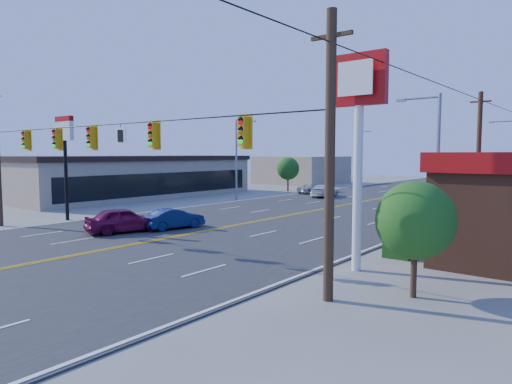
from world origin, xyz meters
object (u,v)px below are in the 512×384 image
Objects in this scene: kfc_pylon at (359,118)px; signal_span at (104,149)px; car_magenta at (124,221)px; car_blue at (174,220)px; car_silver at (313,189)px; pizza_hut_sign at (65,146)px; car_white at (324,191)px.

signal_span is at bearing -160.22° from kfc_pylon.
signal_span is 5.67× the size of car_magenta.
car_blue is at bearing 108.69° from signal_span.
car_blue reaches higher than car_silver.
pizza_hut_sign reaches higher than car_white.
signal_span is at bearing -20.19° from pizza_hut_sign.
pizza_hut_sign is 10.16m from car_blue.
signal_span reaches higher than car_silver.
signal_span is at bearing 91.18° from car_white.
kfc_pylon reaches higher than car_white.
car_blue is at bearing 88.89° from car_white.
kfc_pylon reaches higher than car_blue.
kfc_pylon is 31.02m from car_white.
car_magenta is at bearing -5.31° from pizza_hut_sign.
car_magenta is at bearing 114.08° from car_silver.
car_white reaches higher than car_blue.
pizza_hut_sign is 8.79m from car_magenta.
signal_span is 6.37× the size of car_silver.
pizza_hut_sign is 1.60× the size of car_magenta.
car_white is 4.15m from car_silver.
car_silver is at bearing 104.44° from signal_span.
pizza_hut_sign reaches higher than car_silver.
car_magenta is 0.95× the size of car_white.
pizza_hut_sign is 1.52× the size of car_white.
pizza_hut_sign is 26.77m from car_white.
car_blue is at bearing 12.92° from pizza_hut_sign.
pizza_hut_sign reaches higher than car_magenta.
car_magenta reaches higher than car_silver.
car_blue is 27.25m from car_silver.
car_magenta is (-14.46, -0.70, -5.31)m from kfc_pylon.
car_magenta is (-3.34, 3.30, -4.16)m from signal_span.
signal_span reaches higher than car_blue.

